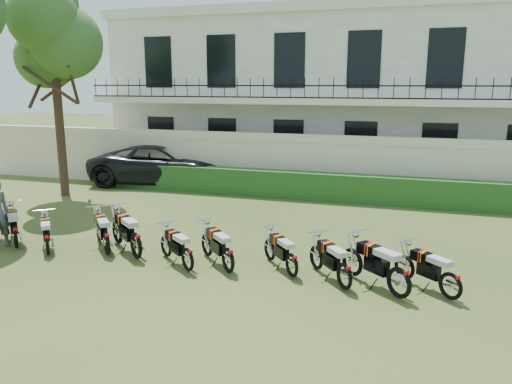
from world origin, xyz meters
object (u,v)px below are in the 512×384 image
at_px(motorcycle_2, 106,238).
at_px(motorcycle_8, 399,275).
at_px(motorcycle_1, 47,239).
at_px(motorcycle_4, 187,254).
at_px(motorcycle_3, 136,239).
at_px(motorcycle_7, 345,270).
at_px(suv, 164,164).
at_px(tree_west_near, 53,35).
at_px(motorcycle_5, 228,254).
at_px(motorcycle_6, 292,259).
at_px(motorcycle_9, 451,279).
at_px(motorcycle_0, 15,232).

distance_m(motorcycle_2, motorcycle_8, 7.01).
xyz_separation_m(motorcycle_1, motorcycle_4, (3.78, 0.05, 0.01)).
distance_m(motorcycle_2, motorcycle_3, 0.85).
relative_size(motorcycle_4, motorcycle_7, 0.97).
height_order(motorcycle_4, suv, suv).
bearing_deg(tree_west_near, motorcycle_1, -55.38).
bearing_deg(motorcycle_8, motorcycle_5, 127.55).
distance_m(motorcycle_3, motorcycle_5, 2.45).
distance_m(motorcycle_5, motorcycle_8, 3.71).
height_order(motorcycle_6, motorcycle_9, motorcycle_9).
bearing_deg(motorcycle_0, motorcycle_6, -44.32).
bearing_deg(tree_west_near, motorcycle_6, -28.07).
bearing_deg(motorcycle_1, motorcycle_0, 129.72).
xyz_separation_m(motorcycle_7, motorcycle_8, (1.09, -0.10, 0.05)).
height_order(motorcycle_0, motorcycle_4, motorcycle_0).
distance_m(motorcycle_1, suv, 9.13).
distance_m(tree_west_near, motorcycle_1, 8.96).
height_order(motorcycle_3, motorcycle_6, motorcycle_3).
xyz_separation_m(motorcycle_2, motorcycle_6, (4.71, -0.02, -0.04)).
bearing_deg(tree_west_near, motorcycle_0, -62.91).
xyz_separation_m(motorcycle_0, motorcycle_6, (7.25, 0.25, -0.05)).
xyz_separation_m(motorcycle_1, motorcycle_9, (9.36, 0.23, 0.01)).
relative_size(motorcycle_3, motorcycle_5, 1.22).
relative_size(motorcycle_2, motorcycle_7, 0.98).
relative_size(tree_west_near, motorcycle_9, 5.82).
bearing_deg(suv, motorcycle_4, -157.36).
bearing_deg(motorcycle_5, motorcycle_6, -37.89).
height_order(motorcycle_2, motorcycle_9, motorcycle_2).
distance_m(motorcycle_6, motorcycle_8, 2.32).
relative_size(motorcycle_0, motorcycle_7, 0.98).
relative_size(motorcycle_0, suv, 0.23).
distance_m(motorcycle_3, motorcycle_7, 5.07).
bearing_deg(motorcycle_4, motorcycle_9, -49.71).
bearing_deg(motorcycle_4, motorcycle_5, -39.62).
height_order(motorcycle_2, motorcycle_8, motorcycle_8).
xyz_separation_m(motorcycle_4, motorcycle_5, (0.91, 0.19, 0.03)).
relative_size(motorcycle_5, motorcycle_6, 1.02).
relative_size(motorcycle_4, motorcycle_6, 1.05).
bearing_deg(tree_west_near, suv, 51.37).
distance_m(tree_west_near, motorcycle_0, 8.36).
bearing_deg(motorcycle_6, motorcycle_7, -56.46).
distance_m(motorcycle_4, motorcycle_7, 3.52).
relative_size(motorcycle_5, suv, 0.22).
relative_size(motorcycle_2, motorcycle_5, 1.04).
xyz_separation_m(motorcycle_1, motorcycle_2, (1.40, 0.45, 0.04)).
bearing_deg(motorcycle_5, motorcycle_9, -45.40).
height_order(motorcycle_2, motorcycle_4, motorcycle_2).
xyz_separation_m(motorcycle_1, motorcycle_8, (8.39, -0.00, 0.08)).
bearing_deg(motorcycle_6, motorcycle_8, -51.54).
bearing_deg(tree_west_near, motorcycle_9, -22.71).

